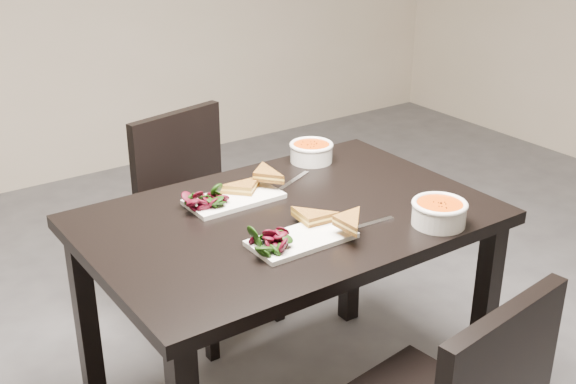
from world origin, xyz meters
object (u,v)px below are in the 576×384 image
object	(u,v)px
table	(288,243)
chair_far	(198,208)
plate_near	(302,239)
plate_far	(234,199)
soup_bowl_far	(311,151)
soup_bowl_near	(439,212)

from	to	relation	value
table	chair_far	size ratio (longest dim) A/B	1.41
chair_far	plate_near	xyz separation A→B (m)	(-0.14, -0.88, 0.27)
plate_far	soup_bowl_far	size ratio (longest dim) A/B	1.92
chair_far	soup_bowl_near	bearing A→B (deg)	-88.21
chair_far	soup_bowl_far	bearing A→B (deg)	-69.74
table	soup_bowl_near	size ratio (longest dim) A/B	7.42
chair_far	plate_near	size ratio (longest dim) A/B	2.89
table	chair_far	bearing A→B (deg)	84.95
table	chair_far	xyz separation A→B (m)	(0.06, 0.70, -0.17)
plate_far	chair_far	bearing A→B (deg)	74.53
table	plate_far	bearing A→B (deg)	117.06
soup_bowl_near	plate_far	xyz separation A→B (m)	(-0.40, 0.48, -0.03)
plate_near	soup_bowl_far	xyz separation A→B (m)	(0.39, 0.48, 0.03)
table	plate_far	distance (m)	0.22
table	soup_bowl_far	distance (m)	0.46
soup_bowl_near	soup_bowl_far	size ratio (longest dim) A/B	1.05
chair_far	soup_bowl_near	size ratio (longest dim) A/B	5.25
soup_bowl_far	plate_near	bearing A→B (deg)	-128.96
table	plate_near	distance (m)	0.21
plate_near	soup_bowl_near	bearing A→B (deg)	-19.60
plate_near	soup_bowl_far	distance (m)	0.62
soup_bowl_near	chair_far	bearing A→B (deg)	104.02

